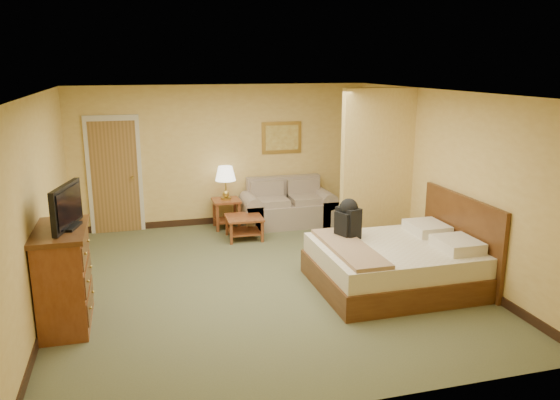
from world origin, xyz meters
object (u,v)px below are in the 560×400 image
object	(u,v)px
loveseat	(287,210)
dresser	(64,277)
coffee_table	(244,223)
bed	(401,263)

from	to	relation	value
loveseat	dresser	bearing A→B (deg)	-137.91
coffee_table	dresser	size ratio (longest dim) A/B	0.55
loveseat	dresser	world-z (taller)	dresser
loveseat	dresser	distance (m)	4.87
coffee_table	bed	xyz separation A→B (m)	(1.65, -2.59, 0.04)
coffee_table	dresser	distance (m)	3.73
coffee_table	bed	distance (m)	3.07
loveseat	coffee_table	bearing A→B (deg)	-146.51
loveseat	dresser	xyz separation A→B (m)	(-3.61, -3.26, 0.30)
loveseat	bed	world-z (taller)	bed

